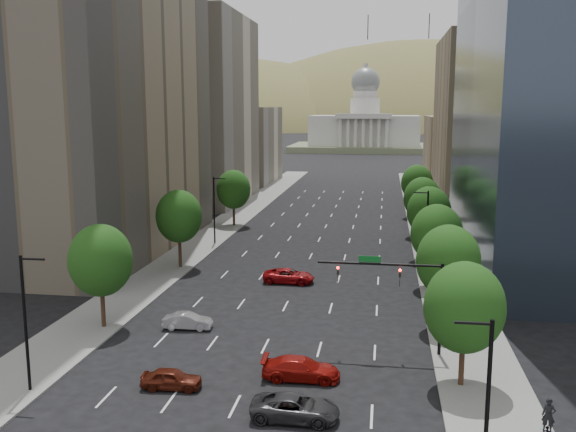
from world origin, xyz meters
The scene contains 28 objects.
sidewalk_left centered at (-15.50, 60.00, 0.07)m, with size 6.00×200.00×0.15m, color slate.
sidewalk_right centered at (15.50, 60.00, 0.07)m, with size 6.00×200.00×0.15m, color slate.
midrise_cream_left centered at (-25.00, 103.00, 17.50)m, with size 14.00×30.00×35.00m, color beige.
filler_left centered at (-25.00, 136.00, 9.00)m, with size 14.00×26.00×18.00m, color beige.
parking_tan_right centered at (25.00, 100.00, 15.00)m, with size 14.00×30.00×30.00m, color #8C7759.
filler_right centered at (25.00, 133.00, 8.00)m, with size 14.00×26.00×16.00m, color #8C7759.
tree_right_0 centered at (14.00, 25.00, 5.39)m, with size 5.20×5.20×8.39m.
tree_right_1 centered at (14.00, 36.00, 5.75)m, with size 5.20×5.20×8.75m.
tree_right_2 centered at (14.00, 48.00, 5.60)m, with size 5.20×5.20×8.61m.
tree_right_3 centered at (14.00, 60.00, 5.89)m, with size 5.20×5.20×8.89m.
tree_right_4 centered at (14.00, 74.00, 5.46)m, with size 5.20×5.20×8.46m.
tree_right_5 centered at (14.00, 90.00, 5.75)m, with size 5.20×5.20×8.75m.
tree_left_0 centered at (-14.00, 32.00, 5.75)m, with size 5.20×5.20×8.75m.
tree_left_1 centered at (-14.00, 52.00, 5.96)m, with size 5.20×5.20×8.97m.
tree_left_2 centered at (-14.00, 78.00, 5.68)m, with size 5.20×5.20×8.68m.
streetlight_rs centered at (13.44, 12.00, 4.84)m, with size 1.70×0.20×9.00m.
streetlight_rn centered at (13.44, 55.00, 4.84)m, with size 1.70×0.20×9.00m.
streetlight_ls centered at (-13.44, 20.00, 4.84)m, with size 1.70×0.20×9.00m.
streetlight_ln centered at (-13.44, 65.00, 4.84)m, with size 1.70×0.20×9.00m.
traffic_signal centered at (10.53, 30.00, 5.17)m, with size 9.12×0.40×7.38m.
capitol centered at (0.00, 249.71, 8.58)m, with size 60.00×40.00×35.20m.
foothills centered at (34.67, 599.39, -37.78)m, with size 720.00×413.00×263.00m.
car_dkgrey centered at (3.88, 18.96, 0.73)m, with size 2.41×5.22×1.45m, color #2B2B2E.
car_red_near centered at (3.50, 24.49, 0.76)m, with size 2.14×5.27×1.53m, color maroon.
car_maroon centered at (-4.64, 21.83, 0.67)m, with size 1.59×3.95×1.35m, color #4F180D.
car_silver centered at (-7.03, 32.83, 0.67)m, with size 1.41×4.04×1.33m, color #A3A2A8.
car_red_far centered at (-0.90, 47.81, 0.74)m, with size 2.45×5.30×1.47m, color maroon.
cyclist centered at (17.78, 18.19, 1.01)m, with size 1.20×2.03×2.55m.
Camera 1 is at (8.72, -15.26, 18.10)m, focal length 39.50 mm.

